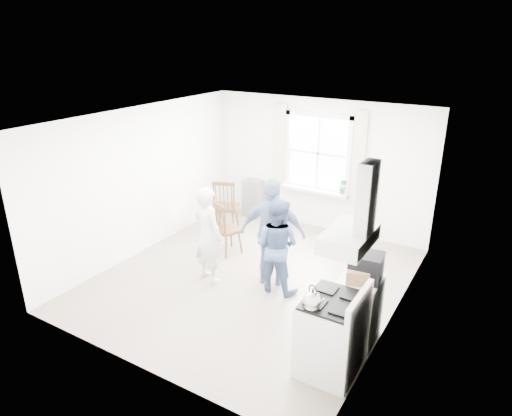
# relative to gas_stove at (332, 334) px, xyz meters

# --- Properties ---
(room_shell) EXTENTS (4.62, 5.12, 2.64)m
(room_shell) POSITION_rel_gas_stove_xyz_m (-1.91, 1.35, 0.82)
(room_shell) COLOR gray
(room_shell) RESTS_ON ground
(window_assembly) EXTENTS (1.88, 0.24, 1.70)m
(window_assembly) POSITION_rel_gas_stove_xyz_m (-1.91, 3.80, 0.98)
(window_assembly) COLOR white
(window_assembly) RESTS_ON room_shell
(range_hood) EXTENTS (0.45, 0.76, 0.94)m
(range_hood) POSITION_rel_gas_stove_xyz_m (0.16, -0.00, 1.42)
(range_hood) COLOR white
(range_hood) RESTS_ON room_shell
(shelf_unit) EXTENTS (0.40, 0.30, 0.80)m
(shelf_unit) POSITION_rel_gas_stove_xyz_m (-3.31, 3.68, -0.08)
(shelf_unit) COLOR slate
(shelf_unit) RESTS_ON ground
(gas_stove) EXTENTS (0.68, 0.76, 1.12)m
(gas_stove) POSITION_rel_gas_stove_xyz_m (0.00, 0.00, 0.00)
(gas_stove) COLOR silver
(gas_stove) RESTS_ON ground
(kettle) EXTENTS (0.20, 0.20, 0.29)m
(kettle) POSITION_rel_gas_stove_xyz_m (-0.15, -0.27, 0.56)
(kettle) COLOR silver
(kettle) RESTS_ON gas_stove
(low_cabinet) EXTENTS (0.50, 0.55, 0.90)m
(low_cabinet) POSITION_rel_gas_stove_xyz_m (0.07, 0.70, -0.03)
(low_cabinet) COLOR white
(low_cabinet) RESTS_ON ground
(stereo_stack) EXTENTS (0.42, 0.38, 0.34)m
(stereo_stack) POSITION_rel_gas_stove_xyz_m (0.12, 0.72, 0.59)
(stereo_stack) COLOR black
(stereo_stack) RESTS_ON low_cabinet
(cardboard_box) EXTENTS (0.33, 0.27, 0.18)m
(cardboard_box) POSITION_rel_gas_stove_xyz_m (0.07, 0.58, 0.51)
(cardboard_box) COLOR #A57450
(cardboard_box) RESTS_ON low_cabinet
(windsor_chair_a) EXTENTS (0.59, 0.59, 1.09)m
(windsor_chair_a) POSITION_rel_gas_stove_xyz_m (-3.31, 2.62, 0.18)
(windsor_chair_a) COLOR #432715
(windsor_chair_a) RESTS_ON ground
(windsor_chair_b) EXTENTS (0.54, 0.54, 0.98)m
(windsor_chair_b) POSITION_rel_gas_stove_xyz_m (-2.81, 1.84, 0.11)
(windsor_chair_b) COLOR #432715
(windsor_chair_b) RESTS_ON ground
(person_left) EXTENTS (0.71, 0.71, 1.58)m
(person_left) POSITION_rel_gas_stove_xyz_m (-2.48, 0.96, 0.31)
(person_left) COLOR silver
(person_left) RESTS_ON ground
(person_mid) EXTENTS (0.73, 0.73, 1.50)m
(person_mid) POSITION_rel_gas_stove_xyz_m (-1.42, 1.26, 0.27)
(person_mid) COLOR #415579
(person_mid) RESTS_ON ground
(person_right) EXTENTS (1.25, 1.25, 1.72)m
(person_right) POSITION_rel_gas_stove_xyz_m (-1.57, 1.42, 0.38)
(person_right) COLOR navy
(person_right) RESTS_ON ground
(potted_plant) EXTENTS (0.17, 0.17, 0.30)m
(potted_plant) POSITION_rel_gas_stove_xyz_m (-1.33, 3.71, 0.52)
(potted_plant) COLOR #306C36
(potted_plant) RESTS_ON window_assembly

